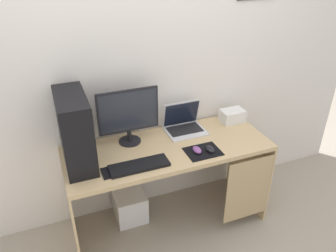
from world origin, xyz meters
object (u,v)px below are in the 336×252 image
(monitor, at_px, (128,115))
(pc_tower, at_px, (75,130))
(projector, at_px, (232,116))
(cell_phone, at_px, (107,173))
(laptop, at_px, (184,125))
(keyboard, at_px, (139,166))
(mouse_right, at_px, (210,149))
(mouse_left, at_px, (197,150))
(subwoofer, at_px, (130,206))

(monitor, bearing_deg, pc_tower, -164.03)
(projector, height_order, cell_phone, projector)
(laptop, relative_size, projector, 1.59)
(keyboard, bearing_deg, cell_phone, 178.00)
(laptop, bearing_deg, cell_phone, -153.92)
(monitor, distance_m, cell_phone, 0.48)
(projector, distance_m, mouse_right, 0.54)
(mouse_left, distance_m, subwoofer, 0.86)
(projector, height_order, subwoofer, projector)
(pc_tower, bearing_deg, projector, 5.37)
(laptop, distance_m, cell_phone, 0.81)
(monitor, relative_size, laptop, 1.46)
(monitor, xyz_separation_m, laptop, (0.47, 0.02, -0.19))
(subwoofer, bearing_deg, cell_phone, -124.02)
(projector, height_order, mouse_left, projector)
(monitor, height_order, mouse_right, monitor)
(keyboard, height_order, mouse_right, mouse_right)
(pc_tower, relative_size, projector, 2.55)
(laptop, distance_m, mouse_right, 0.37)
(keyboard, height_order, subwoofer, keyboard)
(keyboard, distance_m, subwoofer, 0.72)
(pc_tower, distance_m, laptop, 0.91)
(monitor, distance_m, subwoofer, 0.88)
(cell_phone, bearing_deg, mouse_right, -0.95)
(keyboard, bearing_deg, mouse_left, 2.51)
(mouse_right, bearing_deg, projector, 41.32)
(laptop, height_order, keyboard, laptop)
(projector, relative_size, cell_phone, 1.54)
(keyboard, bearing_deg, projector, 20.11)
(laptop, bearing_deg, subwoofer, -175.70)
(monitor, relative_size, subwoofer, 1.80)
(cell_phone, bearing_deg, subwoofer, 55.98)
(cell_phone, bearing_deg, projector, 16.15)
(laptop, relative_size, mouse_right, 3.32)
(cell_phone, bearing_deg, monitor, 52.43)
(keyboard, distance_m, cell_phone, 0.22)
(mouse_left, bearing_deg, mouse_right, -14.74)
(monitor, xyz_separation_m, keyboard, (-0.03, -0.34, -0.23))
(pc_tower, xyz_separation_m, mouse_left, (0.83, -0.20, -0.23))
(projector, height_order, keyboard, projector)
(pc_tower, height_order, laptop, pc_tower)
(cell_phone, bearing_deg, mouse_left, 1.02)
(pc_tower, xyz_separation_m, mouse_right, (0.93, -0.23, -0.23))
(keyboard, relative_size, mouse_right, 4.38)
(pc_tower, xyz_separation_m, projector, (1.33, 0.12, -0.20))
(laptop, xyz_separation_m, subwoofer, (-0.51, -0.04, -0.68))
(monitor, bearing_deg, projector, 0.53)
(monitor, height_order, laptop, monitor)
(mouse_right, bearing_deg, cell_phone, 179.05)
(pc_tower, xyz_separation_m, monitor, (0.41, 0.12, -0.02))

